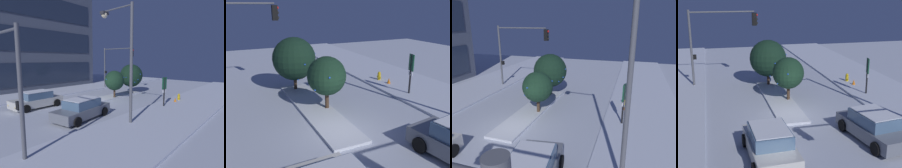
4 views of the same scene
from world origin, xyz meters
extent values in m
plane|color=silver|center=(0.00, 0.00, 0.00)|extent=(52.00, 52.00, 0.00)
cube|color=silver|center=(0.00, -7.77, 0.07)|extent=(52.00, 5.20, 0.14)
cube|color=silver|center=(3.06, 0.12, 0.07)|extent=(9.00, 1.80, 0.14)
cube|color=slate|center=(-4.17, -3.27, 1.14)|extent=(2.63, 1.97, 0.60)
cube|color=white|center=(-4.17, -3.27, 1.47)|extent=(2.44, 1.84, 0.04)
sphere|color=#F9E5B2|center=(-2.01, -2.34, 0.50)|extent=(0.16, 0.16, 0.16)
sphere|color=#F9E5B2|center=(-1.84, -3.58, 0.50)|extent=(0.16, 0.16, 0.16)
cylinder|color=black|center=(-2.83, -2.15, 0.33)|extent=(0.68, 0.31, 0.66)
cylinder|color=black|center=(-2.57, -3.98, 0.33)|extent=(0.68, 0.31, 0.66)
cylinder|color=black|center=(-3.34, 1.35, 0.33)|extent=(0.67, 0.24, 0.66)
cylinder|color=#565960|center=(8.07, 5.97, 3.01)|extent=(0.18, 0.18, 6.02)
cylinder|color=#565960|center=(8.07, 3.48, 5.82)|extent=(0.12, 4.98, 0.12)
cube|color=black|center=(8.07, 0.99, 5.22)|extent=(0.32, 0.36, 1.00)
sphere|color=red|center=(8.07, 0.80, 5.54)|extent=(0.20, 0.20, 0.20)
sphere|color=black|center=(8.07, 0.80, 5.22)|extent=(0.20, 0.20, 0.20)
sphere|color=black|center=(8.07, 0.80, 4.90)|extent=(0.20, 0.20, 0.20)
cube|color=black|center=(8.07, 5.75, 2.40)|extent=(0.20, 0.24, 0.36)
cylinder|color=#565960|center=(-2.88, -6.66, 3.90)|extent=(0.20, 0.20, 7.80)
cylinder|color=gold|center=(6.18, -6.36, 0.30)|extent=(0.26, 0.26, 0.61)
sphere|color=gold|center=(6.18, -6.36, 0.68)|extent=(0.22, 0.22, 0.22)
cylinder|color=gold|center=(6.00, -6.36, 0.33)|extent=(0.12, 0.10, 0.10)
cylinder|color=gold|center=(6.36, -6.36, 0.33)|extent=(0.12, 0.10, 0.10)
cylinder|color=black|center=(2.70, -6.35, 1.37)|extent=(0.12, 0.12, 2.74)
cube|color=#144C2D|center=(2.70, -6.35, 2.20)|extent=(0.55, 0.17, 1.07)
cube|color=white|center=(2.70, -6.35, 1.49)|extent=(0.44, 0.14, 0.24)
cylinder|color=#473323|center=(2.77, -0.47, 0.55)|extent=(0.22, 0.22, 1.09)
sphere|color=#193823|center=(2.77, -0.47, 2.01)|extent=(2.16, 2.16, 2.16)
sphere|color=blue|center=(2.37, 0.36, 1.43)|extent=(0.10, 0.10, 0.10)
sphere|color=blue|center=(3.61, -0.01, 1.50)|extent=(0.10, 0.10, 0.10)
sphere|color=blue|center=(3.27, -1.37, 2.37)|extent=(0.10, 0.10, 0.10)
sphere|color=blue|center=(3.48, -1.07, 1.44)|extent=(0.10, 0.10, 0.10)
sphere|color=blue|center=(3.61, -0.46, 2.71)|extent=(0.10, 0.10, 0.10)
sphere|color=blue|center=(1.73, -0.20, 2.21)|extent=(0.10, 0.10, 0.10)
cylinder|color=#473323|center=(6.83, 0.17, 0.52)|extent=(0.22, 0.22, 1.03)
sphere|color=black|center=(6.83, 0.17, 2.26)|extent=(2.90, 2.90, 2.90)
sphere|color=blue|center=(6.72, -1.27, 2.51)|extent=(0.10, 0.10, 0.10)
sphere|color=blue|center=(6.12, 0.17, 0.98)|extent=(0.10, 0.10, 0.10)
sphere|color=blue|center=(6.11, -0.88, 1.54)|extent=(0.10, 0.10, 0.10)
sphere|color=blue|center=(6.39, -1.17, 1.86)|extent=(0.10, 0.10, 0.10)
sphere|color=blue|center=(5.40, -0.11, 2.14)|extent=(0.10, 0.10, 0.10)
cone|color=orange|center=(5.04, -6.45, 0.28)|extent=(0.36, 0.36, 0.55)
camera|label=1|loc=(-12.70, -13.57, 4.28)|focal=29.82mm
camera|label=2|loc=(-9.42, 4.67, 5.71)|focal=40.24mm
camera|label=3|loc=(-10.52, -6.72, 6.47)|focal=34.81mm
camera|label=4|loc=(-18.09, 4.67, 7.42)|focal=52.32mm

